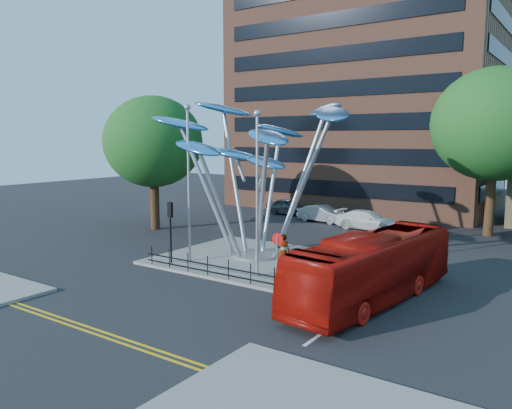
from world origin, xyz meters
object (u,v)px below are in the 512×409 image
Objects in this scene: tree_right at (495,125)px; parked_car_left at (289,207)px; tree_left at (153,142)px; parked_car_right at (368,220)px; parked_car_mid at (322,214)px; street_lamp_left at (188,169)px; street_lamp_right at (257,179)px; leaf_sculpture at (257,142)px; traffic_light_island at (170,219)px; red_bus at (373,267)px; no_entry_sign_island at (277,249)px; pedestrian at (283,251)px.

tree_right reaches higher than parked_car_left.
tree_left reaches higher than parked_car_right.
street_lamp_left is at bearing -171.44° from parked_car_mid.
parked_car_mid is (-5.18, 17.34, -4.37)m from street_lamp_right.
leaf_sculpture is 2.89× the size of parked_car_mid.
traffic_light_island is at bearing 164.88° from parked_car_right.
street_lamp_left is 0.82× the size of red_bus.
no_entry_sign_island is 0.56× the size of parked_car_left.
traffic_light_island is at bearing -170.18° from red_bus.
pedestrian reaches higher than parked_car_left.
no_entry_sign_island is at bearing -8.61° from street_lamp_left.
street_lamp_left reaches higher than traffic_light_island.
street_lamp_right reaches higher than no_entry_sign_island.
traffic_light_island reaches higher than pedestrian.
parked_car_mid is at bearing -172.56° from tree_right.
parked_car_left is (-15.78, 19.33, -0.76)m from red_bus.
parked_car_mid is (0.32, 17.84, -1.89)m from traffic_light_island.
tree_left is at bearing 168.54° from red_bus.
tree_left is 2.04× the size of parked_car_right.
no_entry_sign_island is 16.96m from parked_car_right.
traffic_light_island reaches higher than parked_car_mid.
street_lamp_left is at bearing 165.59° from parked_car_right.
no_entry_sign_island reaches higher than pedestrian.
tree_right is 1.38× the size of street_lamp_left.
traffic_light_island is at bearing -173.08° from parked_car_mid.
parked_car_left is at bearing 101.89° from traffic_light_island.
tree_left is 4.21× the size of no_entry_sign_island.
traffic_light_island reaches higher than no_entry_sign_island.
street_lamp_left is at bearing -175.23° from red_bus.
street_lamp_left is 2.03× the size of parked_car_left.
red_bus reaches higher than parked_car_mid.
tree_right is at bearing 56.31° from traffic_light_island.
parked_car_right is (-6.78, 16.29, -0.76)m from red_bus.
leaf_sculpture is at bearing 172.37° from parked_car_right.
parked_car_right is (-0.68, 16.30, -4.36)m from street_lamp_right.
parked_car_mid is at bearing 77.87° from parked_car_right.
tree_right reaches higher than red_bus.
street_lamp_left reaches higher than parked_car_mid.
street_lamp_right is at bearing -25.77° from tree_left.
tree_right is at bearing 93.04° from red_bus.
tree_right is 20.13m from red_bus.
pedestrian is (-5.72, 1.88, -0.39)m from red_bus.
street_lamp_right is 0.77× the size of red_bus.
street_lamp_right is at bearing -155.54° from parked_car_left.
parked_car_left is 0.99× the size of parked_car_mid.
street_lamp_right reaches higher than parked_car_right.
no_entry_sign_island is (7.00, 0.02, -0.80)m from traffic_light_island.
pedestrian is 14.45m from parked_car_right.
leaf_sculpture is 7.71m from no_entry_sign_island.
red_bus is at bearing -18.72° from tree_left.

